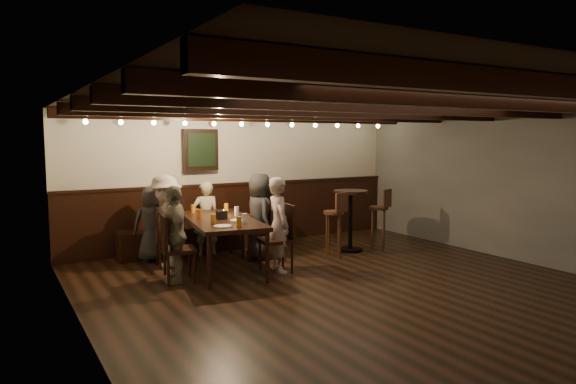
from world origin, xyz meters
TOP-DOWN VIEW (x-y plane):
  - room at (-0.29, 2.21)m, footprint 7.00×7.00m
  - dining_table at (-1.07, 1.89)m, footprint 1.23×2.16m
  - chair_left_near at (-1.71, 2.45)m, footprint 0.46×0.46m
  - chair_left_far at (-1.85, 1.56)m, footprint 0.48×0.48m
  - chair_right_near at (-0.29, 2.22)m, footprint 0.52×0.52m
  - chair_right_far at (-0.43, 1.33)m, footprint 0.52×0.52m
  - person_bench_left at (-1.81, 2.92)m, footprint 0.64×0.47m
  - person_bench_centre at (-0.90, 2.93)m, footprint 0.49×0.36m
  - person_bench_right at (-0.04, 2.64)m, footprint 0.65×0.54m
  - person_left_near at (-1.74, 2.45)m, footprint 0.66×0.98m
  - person_left_far at (-1.88, 1.56)m, footprint 0.44×0.82m
  - person_right_near at (-0.26, 2.22)m, footprint 0.54×0.74m
  - person_right_far at (-0.40, 1.33)m, footprint 0.41×0.55m
  - pint_a at (-1.23, 2.63)m, footprint 0.07×0.07m
  - pint_b at (-0.72, 2.49)m, footprint 0.07×0.07m
  - pint_c at (-1.35, 2.04)m, footprint 0.07×0.07m
  - pint_d at (-0.74, 2.04)m, footprint 0.07×0.07m
  - pint_e at (-1.36, 1.48)m, footprint 0.07×0.07m
  - pint_f at (-0.96, 1.32)m, footprint 0.07×0.07m
  - pint_g at (-1.14, 1.09)m, footprint 0.07×0.07m
  - plate_near at (-1.33, 1.22)m, footprint 0.24×0.24m
  - plate_far at (-0.94, 1.57)m, footprint 0.24×0.24m
  - condiment_caddy at (-1.08, 1.84)m, footprint 0.15×0.10m
  - candle at (-0.90, 2.17)m, footprint 0.05×0.05m
  - high_top_table at (1.37, 1.93)m, footprint 0.60×0.60m
  - bar_stool_left at (0.87, 1.73)m, footprint 0.36×0.38m
  - bar_stool_right at (1.87, 1.78)m, footprint 0.37×0.39m

SIDE VIEW (x-z plane):
  - chair_left_near at x=-1.71m, z-range -0.17..0.70m
  - chair_left_far at x=-1.85m, z-range -0.18..0.75m
  - chair_right_far at x=-0.43m, z-range -0.19..0.80m
  - chair_right_near at x=-0.29m, z-range -0.19..0.80m
  - bar_stool_left at x=0.87m, z-range -0.14..0.93m
  - bar_stool_right at x=1.87m, z-range -0.14..0.93m
  - person_bench_right at x=-0.04m, z-range 0.00..1.20m
  - person_bench_left at x=-1.81m, z-range 0.00..1.20m
  - person_bench_centre at x=-0.90m, z-range 0.00..1.24m
  - person_left_far at x=-1.88m, z-range 0.00..1.33m
  - person_right_near at x=-0.26m, z-range 0.00..1.39m
  - high_top_table at x=1.37m, z-range 0.17..1.22m
  - person_right_far at x=-0.40m, z-range 0.00..1.39m
  - dining_table at x=-1.07m, z-range 0.32..1.09m
  - person_left_near at x=-1.74m, z-range 0.00..1.41m
  - plate_near at x=-1.33m, z-range 0.77..0.78m
  - plate_far at x=-0.94m, z-range 0.77..0.78m
  - candle at x=-0.90m, z-range 0.77..0.82m
  - condiment_caddy at x=-1.08m, z-range 0.77..0.89m
  - pint_a at x=-1.23m, z-range 0.77..0.91m
  - pint_b at x=-0.72m, z-range 0.77..0.91m
  - pint_c at x=-1.35m, z-range 0.77..0.91m
  - pint_d at x=-0.74m, z-range 0.77..0.91m
  - pint_e at x=-1.36m, z-range 0.77..0.91m
  - pint_f at x=-0.96m, z-range 0.77..0.91m
  - pint_g at x=-1.14m, z-range 0.77..0.91m
  - room at x=-0.29m, z-range -2.43..4.57m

